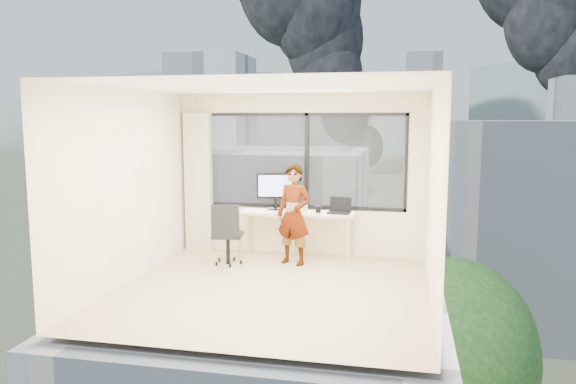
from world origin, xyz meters
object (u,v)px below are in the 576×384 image
(desk, at_px, (297,235))
(monitor, at_px, (275,191))
(person, at_px, (294,215))
(chair, at_px, (228,233))
(game_console, at_px, (298,207))
(handbag, at_px, (338,204))
(laptop, at_px, (339,206))

(desk, height_order, monitor, monitor)
(person, bearing_deg, chair, -148.29)
(game_console, bearing_deg, handbag, -4.67)
(monitor, bearing_deg, desk, -31.85)
(chair, height_order, handbag, chair)
(monitor, xyz_separation_m, laptop, (1.05, -0.16, -0.19))
(chair, distance_m, laptop, 1.76)
(person, xyz_separation_m, handbag, (0.59, 0.61, 0.09))
(desk, relative_size, person, 1.18)
(person, relative_size, handbag, 5.72)
(chair, height_order, monitor, monitor)
(person, relative_size, laptop, 4.23)
(monitor, distance_m, laptop, 1.08)
(game_console, height_order, handbag, handbag)
(desk, xyz_separation_m, monitor, (-0.38, 0.14, 0.68))
(game_console, bearing_deg, monitor, -174.12)
(laptop, relative_size, handbag, 1.35)
(game_console, xyz_separation_m, laptop, (0.70, -0.24, 0.07))
(game_console, height_order, laptop, laptop)
(game_console, bearing_deg, person, -92.06)
(person, distance_m, game_console, 0.58)
(desk, distance_m, game_console, 0.47)
(desk, bearing_deg, monitor, 160.35)
(chair, distance_m, monitor, 1.08)
(desk, distance_m, monitor, 0.79)
(chair, relative_size, monitor, 1.61)
(person, bearing_deg, laptop, 46.40)
(person, xyz_separation_m, laptop, (0.64, 0.34, 0.10))
(monitor, relative_size, laptop, 1.67)
(person, height_order, monitor, person)
(handbag, bearing_deg, game_console, 178.29)
(desk, height_order, chair, chair)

